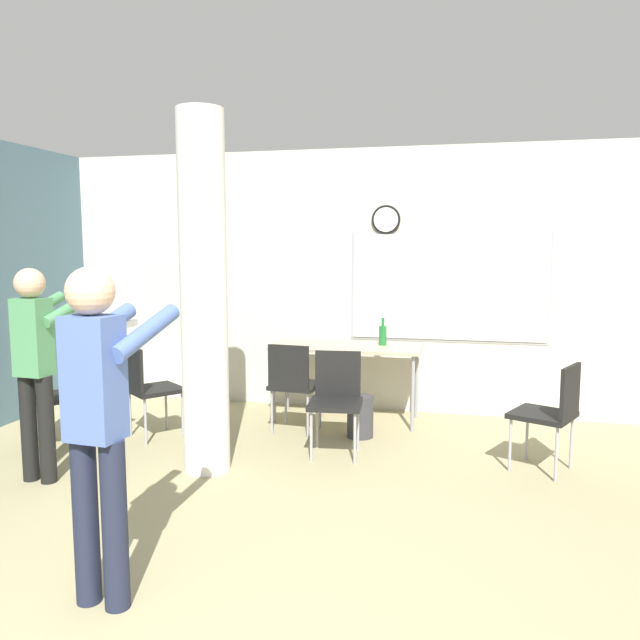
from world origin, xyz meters
TOP-DOWN VIEW (x-y plane):
  - wall_back at (0.02, 5.06)m, footprint 8.00×0.15m
  - support_pillar at (-0.98, 2.87)m, footprint 0.36×0.36m
  - folding_table at (-0.17, 4.52)m, footprint 1.51×0.62m
  - bottle_on_table at (0.19, 4.64)m, footprint 0.08×0.08m
  - waste_bin at (0.07, 3.98)m, footprint 0.25×0.25m
  - chair_table_front at (-0.06, 3.48)m, footprint 0.48×0.48m
  - chair_by_left_wall at (-2.59, 3.03)m, footprint 0.62×0.62m
  - chair_near_pillar at (-1.84, 3.50)m, footprint 0.62×0.62m
  - chair_table_left at (-0.57, 3.96)m, footprint 0.48×0.48m
  - chair_mid_room at (1.67, 3.41)m, footprint 0.59×0.59m
  - person_watching_back at (-2.12, 2.37)m, footprint 0.38×0.61m
  - person_playing_front at (-0.73, 1.01)m, footprint 0.41×0.67m

SIDE VIEW (x-z plane):
  - waste_bin at x=0.07m, z-range 0.00..0.39m
  - chair_table_front at x=-0.06m, z-range 0.08..0.95m
  - chair_by_left_wall at x=-2.59m, z-range 0.08..0.95m
  - chair_near_pillar at x=-1.84m, z-range 0.08..0.95m
  - chair_table_left at x=-0.57m, z-range 0.08..0.95m
  - chair_mid_room at x=1.67m, z-range 0.08..0.95m
  - folding_table at x=-0.17m, z-range 0.32..1.09m
  - bottle_on_table at x=0.19m, z-range 0.74..1.02m
  - person_watching_back at x=-2.12m, z-range 0.14..1.76m
  - person_playing_front at x=-0.73m, z-range 0.15..1.83m
  - wall_back at x=0.02m, z-range 0.00..2.80m
  - support_pillar at x=-0.98m, z-range 0.00..2.80m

